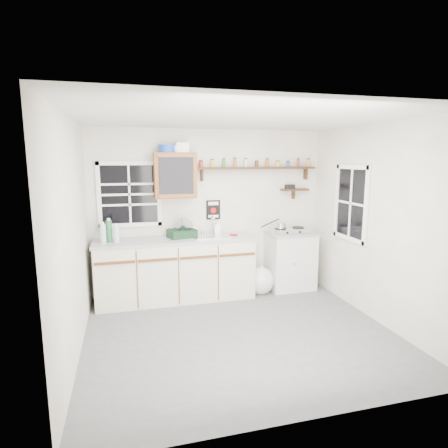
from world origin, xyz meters
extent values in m
cube|color=#535355|center=(0.00, 0.00, -0.01)|extent=(3.60, 3.20, 0.02)
cube|color=silver|center=(0.00, 0.00, 2.51)|extent=(3.60, 3.20, 0.02)
cube|color=#B9B4A6|center=(-1.81, 0.00, 1.25)|extent=(0.02, 3.20, 2.50)
cube|color=#B9B4A6|center=(1.81, 0.00, 1.25)|extent=(0.02, 3.20, 2.50)
cube|color=#B9B4A6|center=(0.00, 1.61, 1.25)|extent=(3.60, 0.02, 2.50)
cube|color=#B9B4A6|center=(0.00, -1.61, 1.25)|extent=(3.60, 0.02, 2.50)
cube|color=beige|center=(-0.58, 1.30, 0.44)|extent=(2.27, 0.60, 0.88)
cube|color=#9C9FA4|center=(-0.58, 1.30, 0.90)|extent=(2.31, 0.62, 0.04)
cube|color=#5D3018|center=(-1.44, 0.99, 0.70)|extent=(0.53, 0.02, 0.03)
cube|color=#5D3018|center=(-0.87, 0.99, 0.70)|extent=(0.53, 0.02, 0.03)
cube|color=#5D3018|center=(-0.30, 0.99, 0.70)|extent=(0.53, 0.02, 0.03)
cube|color=#5D3018|center=(0.27, 0.99, 0.70)|extent=(0.53, 0.02, 0.03)
cube|color=silver|center=(1.25, 1.33, 0.44)|extent=(0.70, 0.55, 0.88)
cube|color=#9C9FA4|center=(1.25, 1.33, 0.90)|extent=(0.73, 0.57, 0.03)
cube|color=silver|center=(-0.05, 1.30, 0.93)|extent=(0.52, 0.44, 0.03)
cylinder|color=silver|center=(0.00, 1.46, 1.06)|extent=(0.02, 0.02, 0.28)
cylinder|color=silver|center=(0.00, 1.40, 1.19)|extent=(0.02, 0.14, 0.02)
cube|color=brown|center=(-0.55, 1.45, 1.82)|extent=(0.60, 0.30, 0.65)
cube|color=black|center=(-0.55, 1.29, 1.82)|extent=(0.48, 0.02, 0.52)
cylinder|color=#1A3FAC|center=(-0.66, 1.45, 2.21)|extent=(0.24, 0.24, 0.11)
cube|color=white|center=(-0.44, 1.45, 2.22)|extent=(0.18, 0.15, 0.14)
cylinder|color=white|center=(-0.50, 1.40, 2.20)|extent=(0.12, 0.12, 0.10)
cube|color=black|center=(0.73, 1.51, 1.92)|extent=(1.91, 0.18, 0.04)
cube|color=black|center=(-0.13, 1.55, 1.82)|extent=(0.03, 0.10, 0.18)
cube|color=black|center=(1.58, 1.55, 1.82)|extent=(0.03, 0.10, 0.18)
cylinder|color=red|center=(-0.15, 1.51, 1.98)|extent=(0.06, 0.06, 0.09)
cylinder|color=black|center=(-0.15, 1.51, 2.03)|extent=(0.05, 0.05, 0.02)
cylinder|color=gold|center=(0.02, 1.51, 1.99)|extent=(0.05, 0.05, 0.10)
cylinder|color=black|center=(0.02, 1.51, 2.05)|extent=(0.04, 0.04, 0.02)
cylinder|color=#267226|center=(0.20, 1.51, 1.99)|extent=(0.05, 0.05, 0.11)
cylinder|color=black|center=(0.20, 1.51, 2.06)|extent=(0.04, 0.04, 0.02)
cylinder|color=#99591E|center=(0.38, 1.51, 2.00)|extent=(0.05, 0.05, 0.13)
cylinder|color=black|center=(0.38, 1.51, 2.07)|extent=(0.04, 0.04, 0.02)
cylinder|color=silver|center=(0.55, 1.51, 2.00)|extent=(0.05, 0.05, 0.12)
cylinder|color=black|center=(0.55, 1.51, 2.06)|extent=(0.04, 0.04, 0.02)
cylinder|color=#4C2614|center=(0.73, 1.51, 1.98)|extent=(0.06, 0.06, 0.08)
cylinder|color=black|center=(0.73, 1.51, 2.03)|extent=(0.05, 0.05, 0.02)
cylinder|color=#B24C19|center=(0.90, 1.51, 2.00)|extent=(0.05, 0.05, 0.11)
cylinder|color=black|center=(0.90, 1.51, 2.06)|extent=(0.05, 0.05, 0.02)
cylinder|color=gold|center=(1.07, 1.51, 1.98)|extent=(0.06, 0.06, 0.08)
cylinder|color=black|center=(1.07, 1.51, 2.02)|extent=(0.05, 0.05, 0.02)
cylinder|color=#334C8C|center=(1.25, 1.51, 1.97)|extent=(0.05, 0.05, 0.07)
cylinder|color=black|center=(1.25, 1.51, 2.02)|extent=(0.05, 0.05, 0.02)
cylinder|color=maroon|center=(1.43, 1.51, 1.99)|extent=(0.05, 0.05, 0.11)
cylinder|color=black|center=(1.43, 1.51, 2.06)|extent=(0.04, 0.04, 0.02)
cylinder|color=#BF8C3F|center=(1.60, 1.51, 1.99)|extent=(0.06, 0.06, 0.11)
cylinder|color=black|center=(1.60, 1.51, 2.06)|extent=(0.05, 0.05, 0.02)
cube|color=black|center=(1.38, 1.52, 1.57)|extent=(0.45, 0.15, 0.03)
cube|color=black|center=(1.38, 1.56, 1.49)|extent=(0.03, 0.08, 0.14)
cube|color=black|center=(1.30, 1.52, 1.62)|extent=(0.14, 0.10, 0.07)
cube|color=black|center=(0.05, 1.59, 1.28)|extent=(0.22, 0.01, 0.30)
cube|color=white|center=(0.05, 1.58, 1.38)|extent=(0.16, 0.00, 0.05)
cylinder|color=#A50C0C|center=(0.05, 1.58, 1.27)|extent=(0.09, 0.01, 0.09)
cube|color=white|center=(0.05, 1.58, 1.18)|extent=(0.16, 0.00, 0.04)
cube|color=black|center=(-1.20, 1.59, 1.55)|extent=(0.85, 0.02, 0.90)
cube|color=white|center=(-1.20, 1.59, 1.55)|extent=(0.93, 0.03, 0.98)
cube|color=black|center=(1.79, 0.55, 1.45)|extent=(0.02, 0.70, 1.00)
cube|color=white|center=(1.79, 0.55, 1.45)|extent=(0.03, 0.78, 1.08)
cylinder|color=silver|center=(-1.58, 1.25, 1.05)|extent=(0.08, 0.08, 0.26)
cylinder|color=white|center=(-1.58, 1.25, 1.20)|extent=(0.04, 0.04, 0.03)
cylinder|color=#226737|center=(-1.50, 1.30, 1.07)|extent=(0.08, 0.08, 0.31)
cylinder|color=white|center=(-1.50, 1.30, 1.24)|extent=(0.04, 0.04, 0.03)
cylinder|color=silver|center=(-1.40, 1.26, 1.04)|extent=(0.07, 0.07, 0.23)
cylinder|color=white|center=(-1.40, 1.26, 1.17)|extent=(0.04, 0.04, 0.03)
cube|color=black|center=(-0.48, 1.36, 0.98)|extent=(0.45, 0.38, 0.12)
cylinder|color=silver|center=(-0.43, 1.36, 1.09)|extent=(0.31, 0.32, 0.23)
imported|color=silver|center=(0.10, 1.51, 1.03)|extent=(0.11, 0.11, 0.21)
cube|color=maroon|center=(0.29, 1.28, 0.93)|extent=(0.14, 0.13, 0.02)
cube|color=silver|center=(1.21, 1.31, 0.95)|extent=(0.60, 0.33, 0.07)
cylinder|color=black|center=(1.06, 1.31, 0.99)|extent=(0.18, 0.18, 0.01)
cylinder|color=black|center=(1.36, 1.31, 0.99)|extent=(0.18, 0.18, 0.01)
cylinder|color=silver|center=(1.06, 1.31, 1.03)|extent=(0.15, 0.15, 0.09)
cylinder|color=black|center=(0.91, 1.38, 1.07)|extent=(0.29, 0.08, 0.15)
ellipsoid|color=silver|center=(0.71, 1.20, 0.20)|extent=(0.42, 0.38, 0.44)
cone|color=silver|center=(0.73, 1.20, 0.40)|extent=(0.12, 0.12, 0.12)
camera|label=1|loc=(-1.25, -4.01, 2.06)|focal=30.00mm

